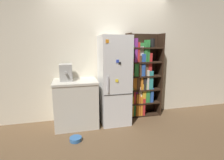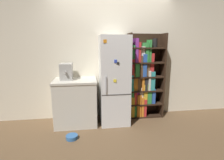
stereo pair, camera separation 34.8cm
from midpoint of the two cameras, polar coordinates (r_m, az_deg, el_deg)
ground_plane at (r=3.63m, az=3.78°, el=-14.03°), size 16.00×16.00×0.00m
wall_back at (r=3.75m, az=2.53°, el=7.50°), size 8.00×0.05×2.60m
refrigerator at (r=3.47m, az=3.52°, el=-0.08°), size 0.56×0.66×1.73m
bookshelf at (r=3.83m, az=12.47°, el=0.18°), size 0.76×0.32×1.79m
kitchen_counter at (r=3.51m, az=-8.92°, el=-7.09°), size 0.82×0.65×0.90m
espresso_machine at (r=3.43m, az=-11.87°, el=2.71°), size 0.23×0.37×0.31m
pet_bowl at (r=3.13m, az=-9.74°, el=-17.89°), size 0.20×0.20×0.06m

